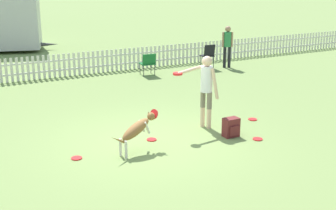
{
  "coord_description": "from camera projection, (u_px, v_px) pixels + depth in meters",
  "views": [
    {
      "loc": [
        -4.25,
        -8.79,
        3.7
      ],
      "look_at": [
        0.36,
        -0.18,
        0.83
      ],
      "focal_mm": 50.0,
      "sensor_mm": 36.0,
      "label": 1
    }
  ],
  "objects": [
    {
      "name": "ground_plane",
      "position": [
        150.0,
        141.0,
        10.41
      ],
      "size": [
        240.0,
        240.0,
        0.0
      ],
      "primitive_type": "plane",
      "color": "olive"
    },
    {
      "name": "handler_person",
      "position": [
        205.0,
        83.0,
        10.98
      ],
      "size": [
        1.11,
        0.45,
        1.74
      ],
      "rotation": [
        0.0,
        0.0,
        -4.41
      ],
      "color": "beige",
      "rests_on": "ground_plane"
    },
    {
      "name": "leaping_dog",
      "position": [
        137.0,
        129.0,
        9.64
      ],
      "size": [
        1.22,
        0.51,
        0.83
      ],
      "rotation": [
        0.0,
        0.0,
        -1.27
      ],
      "color": "olive",
      "rests_on": "ground_plane"
    },
    {
      "name": "frisbee_near_handler",
      "position": [
        152.0,
        140.0,
        10.46
      ],
      "size": [
        0.22,
        0.22,
        0.02
      ],
      "color": "red",
      "rests_on": "ground_plane"
    },
    {
      "name": "frisbee_near_dog",
      "position": [
        253.0,
        119.0,
        11.85
      ],
      "size": [
        0.22,
        0.22,
        0.02
      ],
      "color": "red",
      "rests_on": "ground_plane"
    },
    {
      "name": "frisbee_midfield",
      "position": [
        258.0,
        139.0,
        10.49
      ],
      "size": [
        0.22,
        0.22,
        0.02
      ],
      "color": "red",
      "rests_on": "ground_plane"
    },
    {
      "name": "frisbee_far_scatter",
      "position": [
        77.0,
        158.0,
        9.43
      ],
      "size": [
        0.22,
        0.22,
        0.02
      ],
      "color": "red",
      "rests_on": "ground_plane"
    },
    {
      "name": "backpack_on_grass",
      "position": [
        231.0,
        127.0,
        10.62
      ],
      "size": [
        0.35,
        0.27,
        0.44
      ],
      "color": "maroon",
      "rests_on": "ground_plane"
    },
    {
      "name": "picket_fence",
      "position": [
        59.0,
        65.0,
        16.43
      ],
      "size": [
        27.88,
        0.04,
        0.81
      ],
      "color": "silver",
      "rests_on": "ground_plane"
    },
    {
      "name": "folding_chair_blue_left",
      "position": [
        208.0,
        54.0,
        17.76
      ],
      "size": [
        0.48,
        0.51,
        0.93
      ],
      "rotation": [
        0.0,
        0.0,
        3.04
      ],
      "color": "#333338",
      "rests_on": "ground_plane"
    },
    {
      "name": "folding_chair_green_right",
      "position": [
        148.0,
        62.0,
        16.62
      ],
      "size": [
        0.55,
        0.56,
        0.8
      ],
      "rotation": [
        0.0,
        0.0,
        3.02
      ],
      "color": "#333338",
      "rests_on": "ground_plane"
    },
    {
      "name": "spectator_standing",
      "position": [
        227.0,
        43.0,
        17.82
      ],
      "size": [
        0.38,
        0.27,
        1.6
      ],
      "rotation": [
        0.0,
        0.0,
        2.65
      ],
      "color": "black",
      "rests_on": "ground_plane"
    }
  ]
}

